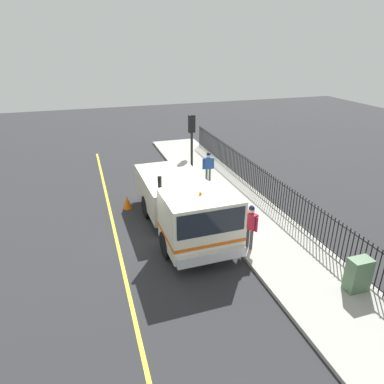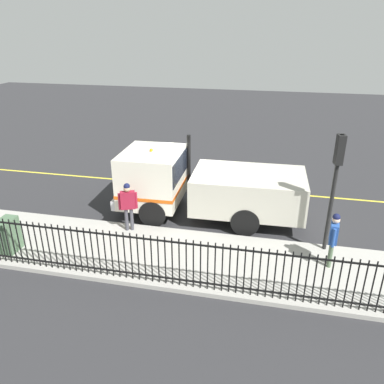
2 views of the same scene
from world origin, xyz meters
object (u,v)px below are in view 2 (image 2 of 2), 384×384
at_px(worker_standing, 128,202).
at_px(utility_cabinet, 8,235).
at_px(pedestrian_distant, 334,234).
at_px(traffic_light_near, 336,170).
at_px(work_truck, 196,182).
at_px(traffic_cone, 278,194).

distance_m(worker_standing, utility_cabinet, 3.73).
height_order(pedestrian_distant, traffic_light_near, traffic_light_near).
height_order(work_truck, pedestrian_distant, work_truck).
relative_size(traffic_light_near, utility_cabinet, 3.36).
bearing_deg(traffic_light_near, pedestrian_distant, 175.04).
bearing_deg(worker_standing, utility_cabinet, -168.73).
bearing_deg(traffic_cone, traffic_light_near, 22.55).
xyz_separation_m(pedestrian_distant, traffic_light_near, (-0.92, -0.04, 1.57)).
distance_m(worker_standing, pedestrian_distant, 6.41).
xyz_separation_m(utility_cabinet, traffic_cone, (-5.76, 7.93, -0.37)).
distance_m(work_truck, pedestrian_distant, 5.16).
relative_size(worker_standing, traffic_cone, 2.80).
bearing_deg(pedestrian_distant, work_truck, 66.84).
relative_size(work_truck, pedestrian_distant, 4.06).
distance_m(work_truck, worker_standing, 2.65).
xyz_separation_m(pedestrian_distant, traffic_cone, (-4.46, -1.52, -0.84)).
height_order(work_truck, worker_standing, work_truck).
distance_m(pedestrian_distant, traffic_light_near, 1.82).
xyz_separation_m(worker_standing, traffic_cone, (-3.72, 4.85, -0.87)).
xyz_separation_m(work_truck, traffic_cone, (-1.88, 2.95, -0.99)).
bearing_deg(work_truck, pedestrian_distant, -121.45).
xyz_separation_m(traffic_light_near, traffic_cone, (-3.55, -1.47, -2.41)).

